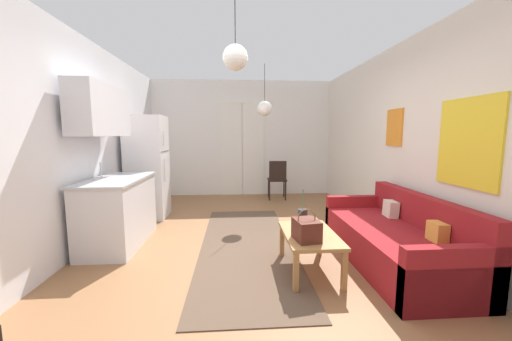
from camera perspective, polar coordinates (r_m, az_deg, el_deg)
ground_plane at (r=3.66m, az=-1.08°, el=-17.30°), size 4.80×7.88×0.10m
wall_back at (r=7.02m, az=-2.70°, el=6.22°), size 4.40×0.13×2.72m
wall_right at (r=4.06m, az=30.93°, el=4.63°), size 0.12×7.48×2.72m
wall_left at (r=3.88m, az=-34.89°, el=4.28°), size 0.12×7.48×2.72m
area_rug at (r=3.97m, az=-1.82°, el=-14.43°), size 1.19×3.34×0.01m
couch at (r=3.74m, az=26.05°, el=-12.39°), size 0.88×1.99×0.78m
coffee_table at (r=3.22m, az=10.51°, el=-12.96°), size 0.54×0.89×0.42m
bamboo_vase at (r=3.26m, az=9.13°, el=-9.46°), size 0.11×0.11×0.45m
handbag at (r=2.97m, az=9.88°, el=-11.37°), size 0.26×0.31×0.32m
refrigerator at (r=5.42m, az=-20.54°, el=0.61°), size 0.65×0.64×1.78m
kitchen_counter at (r=4.25m, az=-26.09°, el=-2.89°), size 0.65×1.31×2.08m
accent_chair at (r=6.50m, az=4.20°, el=-1.42°), size 0.44×0.42×0.88m
pendant_lamp_near at (r=2.99m, az=-4.08°, el=21.29°), size 0.24×0.24×0.64m
pendant_lamp_far at (r=5.39m, az=1.68°, el=12.11°), size 0.27×0.27×0.92m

